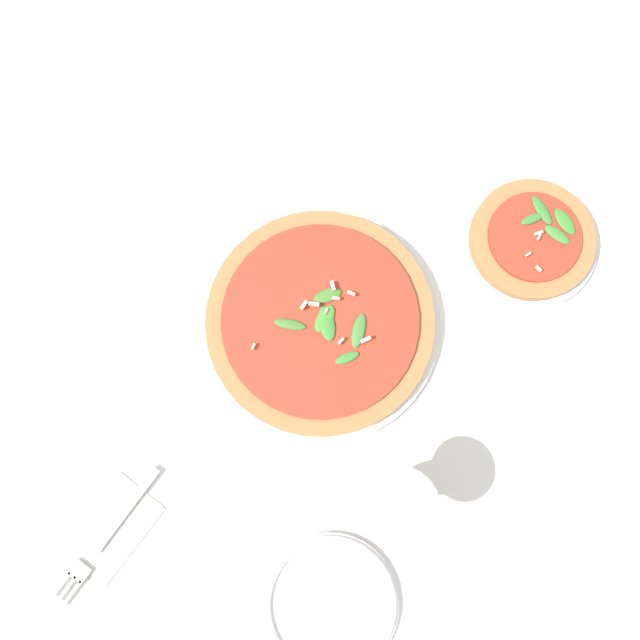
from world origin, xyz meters
name	(u,v)px	position (x,y,z in m)	size (l,w,h in m)	color
ground_plane	(320,314)	(0.00, 0.00, 0.00)	(6.00, 6.00, 0.00)	silver
pizza_arugula_main	(320,322)	(0.01, 0.01, 0.02)	(0.33, 0.33, 0.05)	white
pizza_personal_side	(531,240)	(-0.24, 0.20, 0.02)	(0.19, 0.19, 0.05)	white
wine_glass	(395,502)	(0.16, 0.20, 0.11)	(0.09, 0.09, 0.16)	white
napkin	(113,528)	(0.38, -0.09, 0.00)	(0.13, 0.09, 0.01)	silver
fork	(108,534)	(0.39, -0.09, 0.01)	(0.20, 0.04, 0.00)	silver
side_plate_white	(331,604)	(0.32, 0.20, 0.01)	(0.17, 0.17, 0.02)	white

